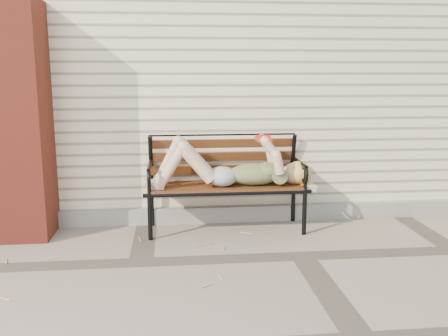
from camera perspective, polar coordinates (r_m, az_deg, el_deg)
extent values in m
plane|color=gray|center=(4.00, 8.97, -9.91)|extent=(80.00, 80.00, 0.00)
cube|color=beige|center=(6.68, 2.67, 11.74)|extent=(8.00, 4.00, 3.00)
cube|color=gray|center=(4.87, 6.08, -5.05)|extent=(8.00, 0.10, 0.15)
cube|color=maroon|center=(4.57, -22.64, 4.91)|extent=(0.50, 0.50, 2.00)
cylinder|color=black|center=(4.30, -8.46, -5.54)|extent=(0.04, 0.04, 0.41)
cylinder|color=black|center=(4.69, -8.25, -4.11)|extent=(0.04, 0.04, 0.41)
cylinder|color=black|center=(4.44, 9.18, -5.01)|extent=(0.04, 0.04, 0.41)
cylinder|color=black|center=(4.82, 7.92, -3.68)|extent=(0.04, 0.04, 0.41)
cube|color=brown|center=(4.46, 0.22, -2.08)|extent=(1.38, 0.44, 0.03)
cylinder|color=black|center=(4.27, 0.51, -2.94)|extent=(1.45, 0.04, 0.04)
cylinder|color=black|center=(4.66, -0.05, -1.73)|extent=(1.45, 0.04, 0.04)
torus|color=black|center=(4.68, -0.18, 4.17)|extent=(0.25, 0.03, 0.25)
ellipsoid|color=#0B364E|center=(4.44, 3.51, -0.71)|extent=(0.49, 0.28, 0.19)
ellipsoid|color=#0B364E|center=(4.46, 4.90, -0.28)|extent=(0.24, 0.27, 0.15)
ellipsoid|color=#B1B0B6|center=(4.41, -0.21, -0.97)|extent=(0.27, 0.31, 0.17)
sphere|color=#D4AD8F|center=(4.51, 7.94, -0.61)|extent=(0.20, 0.20, 0.20)
ellipsoid|color=#F0D35A|center=(4.52, 8.50, -0.54)|extent=(0.23, 0.23, 0.21)
cube|color=red|center=(4.40, 4.50, 3.70)|extent=(0.13, 0.02, 0.02)
cube|color=white|center=(4.37, 4.58, 3.32)|extent=(0.13, 0.08, 0.05)
cube|color=white|center=(4.44, 4.41, 3.45)|extent=(0.13, 0.08, 0.05)
cube|color=red|center=(4.36, 4.59, 3.36)|extent=(0.14, 0.08, 0.05)
cube|color=red|center=(4.44, 4.40, 3.50)|extent=(0.14, 0.08, 0.05)
cylinder|color=tan|center=(2.95, -7.54, -17.80)|extent=(0.07, 0.09, 0.01)
cylinder|color=tan|center=(3.97, -20.10, -10.56)|extent=(0.10, 0.02, 0.01)
cylinder|color=tan|center=(4.09, -2.59, -9.22)|extent=(0.16, 0.02, 0.01)
cylinder|color=tan|center=(3.45, -16.79, -13.66)|extent=(0.14, 0.03, 0.01)
cylinder|color=tan|center=(3.24, -23.10, -15.86)|extent=(0.12, 0.13, 0.01)
cylinder|color=tan|center=(3.01, 0.75, -17.05)|extent=(0.09, 0.09, 0.01)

